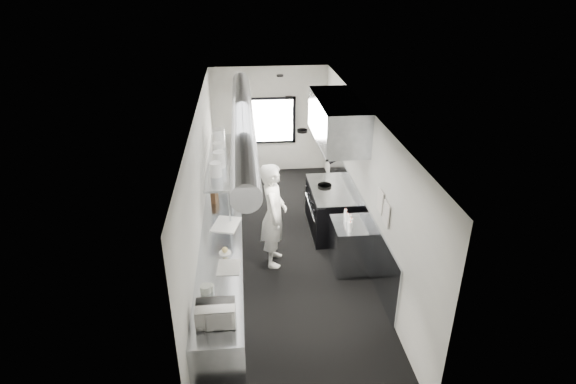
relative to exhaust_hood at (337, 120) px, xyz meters
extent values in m
cube|color=black|center=(-1.10, -0.70, -2.39)|extent=(3.00, 8.00, 0.01)
cube|color=beige|center=(-1.10, -0.70, 0.41)|extent=(3.00, 8.00, 0.01)
cube|color=#B6B5AD|center=(-1.10, 3.30, -0.99)|extent=(3.00, 0.02, 2.80)
cube|color=#B6B5AD|center=(-1.10, -4.70, -0.99)|extent=(3.00, 0.02, 2.80)
cube|color=#B6B5AD|center=(-2.60, -0.70, -0.99)|extent=(0.02, 8.00, 2.80)
cube|color=#B6B5AD|center=(0.40, -0.70, -0.99)|extent=(0.02, 8.00, 2.80)
cube|color=#969EA4|center=(0.38, -0.40, -1.84)|extent=(0.03, 5.50, 1.10)
cylinder|color=#94979D|center=(-1.80, -0.30, 0.16)|extent=(0.40, 6.40, 0.40)
cube|color=white|center=(-1.10, 3.26, -0.99)|extent=(1.20, 0.03, 1.10)
cube|color=black|center=(-1.10, 3.28, -0.42)|extent=(1.36, 0.03, 0.08)
cube|color=black|center=(-1.10, 3.28, -1.57)|extent=(1.36, 0.03, 0.08)
cube|color=black|center=(-1.74, 3.28, -0.99)|extent=(0.08, 0.03, 1.25)
cube|color=black|center=(-0.46, 3.28, -0.99)|extent=(0.08, 0.03, 1.25)
cube|color=#969EA4|center=(0.00, 0.00, 0.01)|extent=(0.80, 2.20, 0.80)
cube|color=#969EA4|center=(-0.38, 0.00, -0.38)|extent=(0.05, 2.20, 0.05)
cube|color=black|center=(-0.08, 0.00, -0.33)|extent=(0.50, 2.10, 0.28)
cube|color=#969EA4|center=(-2.25, -1.20, -1.94)|extent=(0.70, 6.00, 0.90)
cube|color=#969EA4|center=(-2.30, 0.30, -0.84)|extent=(0.45, 3.00, 0.04)
cylinder|color=#969EA4|center=(-2.10, -1.10, -1.17)|extent=(0.04, 0.04, 0.66)
cylinder|color=#969EA4|center=(-2.10, 0.30, -1.17)|extent=(0.04, 0.04, 0.66)
cylinder|color=#969EA4|center=(-2.10, 1.70, -1.17)|extent=(0.04, 0.04, 0.66)
cube|color=black|center=(-0.05, 0.00, -1.94)|extent=(0.85, 1.60, 0.90)
cube|color=#969EA4|center=(-0.05, 0.00, -1.47)|extent=(0.85, 1.60, 0.04)
cube|color=#969EA4|center=(-0.46, 0.00, -1.94)|extent=(0.03, 1.55, 0.80)
cylinder|color=#969EA4|center=(-0.49, 0.00, -1.84)|extent=(0.03, 1.30, 0.03)
cube|color=#969EA4|center=(0.05, -1.40, -1.94)|extent=(0.65, 0.80, 0.90)
cube|color=#969EA4|center=(-2.25, 2.50, -1.94)|extent=(0.70, 1.20, 0.90)
cube|color=silver|center=(0.37, -1.90, -0.79)|extent=(0.02, 0.28, 0.38)
cube|color=silver|center=(0.37, -2.25, -0.84)|extent=(0.02, 0.28, 0.38)
imported|color=white|center=(-1.32, -1.10, -1.40)|extent=(0.54, 0.77, 1.99)
imported|color=white|center=(-2.25, -3.72, -1.35)|extent=(0.47, 0.36, 0.28)
cylinder|color=#A4AA9D|center=(-2.42, -3.09, -1.44)|extent=(0.17, 0.17, 0.11)
cylinder|color=#A4AA9D|center=(-2.37, -3.05, -1.45)|extent=(0.14, 0.14, 0.09)
cube|color=silver|center=(-2.11, -2.52, -1.49)|extent=(0.37, 0.45, 0.01)
cylinder|color=white|center=(-2.17, -2.12, -1.48)|extent=(0.23, 0.23, 0.02)
sphere|color=#D7BD70|center=(-2.17, -2.12, -1.43)|extent=(0.10, 0.10, 0.10)
cube|color=white|center=(-2.17, -1.20, -1.48)|extent=(0.56, 0.66, 0.02)
cube|color=#51361C|center=(-2.41, -0.27, -1.38)|extent=(0.14, 0.23, 0.23)
cylinder|color=white|center=(-2.32, -0.55, -0.69)|extent=(0.27, 0.27, 0.26)
cylinder|color=white|center=(-2.27, -0.12, -0.67)|extent=(0.29, 0.29, 0.30)
cylinder|color=white|center=(-2.31, 0.39, -0.67)|extent=(0.24, 0.24, 0.30)
cylinder|color=white|center=(-2.32, 0.96, -0.62)|extent=(0.32, 0.32, 0.40)
cylinder|color=white|center=(-0.04, -1.66, -1.40)|extent=(0.07, 0.07, 0.19)
cylinder|color=white|center=(0.01, -1.52, -1.40)|extent=(0.06, 0.06, 0.18)
cylinder|color=white|center=(0.01, -1.40, -1.40)|extent=(0.07, 0.07, 0.19)
cylinder|color=white|center=(-0.02, -1.30, -1.41)|extent=(0.07, 0.07, 0.17)
cylinder|color=white|center=(-0.01, -1.14, -1.41)|extent=(0.06, 0.06, 0.16)
camera|label=1|loc=(-1.80, -8.47, 2.66)|focal=29.11mm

